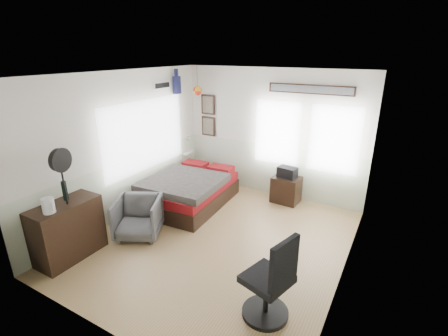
{
  "coord_description": "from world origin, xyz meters",
  "views": [
    {
      "loc": [
        2.43,
        -4.05,
        3.02
      ],
      "look_at": [
        -0.1,
        0.4,
        1.15
      ],
      "focal_mm": 26.0,
      "sensor_mm": 36.0,
      "label": 1
    }
  ],
  "objects_px": {
    "dresser": "(68,230)",
    "armchair": "(138,217)",
    "task_chair": "(271,286)",
    "nightstand": "(286,189)",
    "bed": "(189,190)"
  },
  "relations": [
    {
      "from": "armchair",
      "to": "nightstand",
      "type": "distance_m",
      "value": 3.06
    },
    {
      "from": "armchair",
      "to": "task_chair",
      "type": "bearing_deg",
      "value": -40.61
    },
    {
      "from": "bed",
      "to": "task_chair",
      "type": "relative_size",
      "value": 1.8
    },
    {
      "from": "dresser",
      "to": "armchair",
      "type": "xyz_separation_m",
      "value": [
        0.48,
        0.98,
        -0.11
      ]
    },
    {
      "from": "bed",
      "to": "nightstand",
      "type": "bearing_deg",
      "value": 29.32
    },
    {
      "from": "bed",
      "to": "armchair",
      "type": "relative_size",
      "value": 2.72
    },
    {
      "from": "task_chair",
      "to": "nightstand",
      "type": "bearing_deg",
      "value": 122.13
    },
    {
      "from": "armchair",
      "to": "task_chair",
      "type": "relative_size",
      "value": 0.66
    },
    {
      "from": "task_chair",
      "to": "armchair",
      "type": "bearing_deg",
      "value": -177.08
    },
    {
      "from": "bed",
      "to": "armchair",
      "type": "height_order",
      "value": "armchair"
    },
    {
      "from": "task_chair",
      "to": "dresser",
      "type": "bearing_deg",
      "value": -157.48
    },
    {
      "from": "bed",
      "to": "nightstand",
      "type": "relative_size",
      "value": 3.7
    },
    {
      "from": "dresser",
      "to": "armchair",
      "type": "distance_m",
      "value": 1.1
    },
    {
      "from": "nightstand",
      "to": "bed",
      "type": "bearing_deg",
      "value": -144.25
    },
    {
      "from": "bed",
      "to": "task_chair",
      "type": "distance_m",
      "value": 3.31
    }
  ]
}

